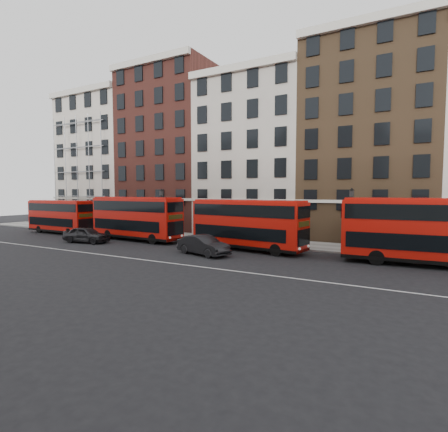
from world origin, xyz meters
The scene contains 14 objects.
ground centered at (0.00, 0.00, 0.00)m, with size 120.00×120.00×0.00m, color black.
pavement centered at (0.00, 10.50, 0.07)m, with size 80.00×5.00×0.15m, color slate.
kerb centered at (0.00, 8.00, 0.08)m, with size 80.00×0.30×0.16m, color gray.
road_centre_line centered at (0.00, -2.00, 0.01)m, with size 70.00×0.12×0.01m, color white.
building_terrace centered at (-0.31, 17.88, 10.24)m, with size 64.00×11.95×22.00m.
bus_a centered at (-21.01, 5.78, 2.19)m, with size 9.80×2.69×4.09m.
bus_b centered at (-8.58, 5.78, 2.46)m, with size 11.06×3.38×4.58m.
bus_c centered at (4.38, 5.78, 2.38)m, with size 10.78×3.89×4.43m.
bus_d centered at (18.10, 5.77, 2.53)m, with size 11.32×3.17×4.71m.
car_rear centered at (-11.77, 2.03, 0.81)m, with size 1.92×4.78×1.63m, color #252427.
car_front centered at (2.22, 1.97, 0.80)m, with size 1.70×4.87×1.60m, color black.
lamp_post_left centered at (-7.97, 9.27, 3.08)m, with size 0.44×0.44×5.33m.
lamp_post_right centered at (12.58, 8.70, 3.08)m, with size 0.44×0.44×5.33m.
iron_railings centered at (0.00, 12.70, 0.65)m, with size 6.60×0.06×1.00m, color black, non-canonical shape.
Camera 1 is at (17.33, -21.88, 5.15)m, focal length 28.00 mm.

